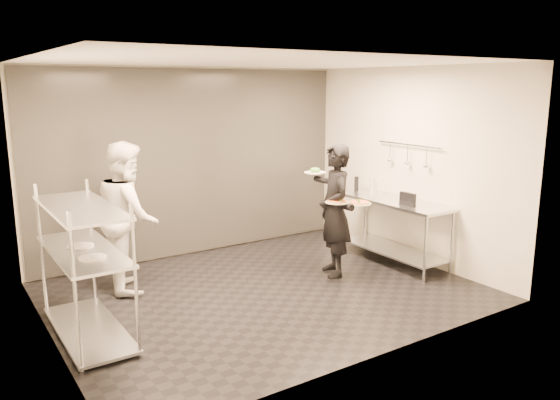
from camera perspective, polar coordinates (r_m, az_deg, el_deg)
room_shell at (r=7.57m, az=-6.36°, el=3.22°), size 5.00×4.00×2.80m
pass_rack at (r=5.90m, az=-19.76°, el=-6.25°), size 0.60×1.60×1.50m
prep_counter at (r=8.05m, az=11.70°, el=-2.05°), size 0.60×1.80×0.92m
utensil_rail at (r=8.06m, az=13.22°, el=4.56°), size 0.07×1.20×0.31m
waiter at (r=7.33m, az=5.74°, el=-1.10°), size 0.63×0.76×1.78m
chef at (r=7.06m, az=-15.58°, el=-1.62°), size 0.90×1.05×1.87m
pizza_plate_near at (r=7.11m, az=5.99°, el=-0.14°), size 0.31×0.31×0.05m
pizza_plate_far at (r=7.22m, az=8.30°, el=-0.29°), size 0.31×0.31×0.05m
salad_plate at (r=7.46m, az=3.69°, el=3.03°), size 0.29×0.29×0.07m
pos_monitor at (r=7.63m, az=13.19°, el=0.08°), size 0.06×0.26×0.18m
bottle_green at (r=8.27m, az=9.64°, el=1.38°), size 0.07×0.07×0.25m
bottle_clear at (r=8.30m, az=9.93°, el=1.19°), size 0.06×0.06×0.19m
bottle_dark at (r=8.53m, az=7.99°, el=1.68°), size 0.07×0.07×0.23m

